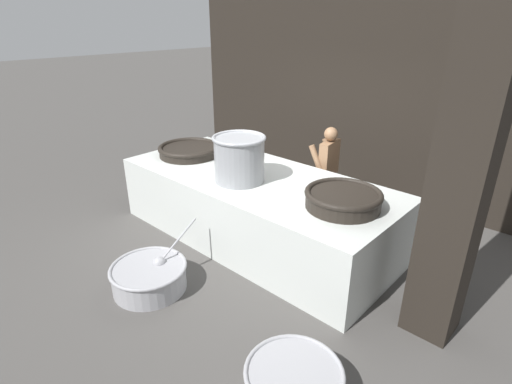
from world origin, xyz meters
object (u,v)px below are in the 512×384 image
Objects in this scene: giant_wok_near at (189,150)px; giant_wok_far at (343,198)px; prep_bowl_vegetables at (149,276)px; cook at (328,170)px; stock_pot at (239,158)px.

giant_wok_far is (2.78, 0.00, 0.02)m from giant_wok_near.
prep_bowl_vegetables is at bearing -52.48° from giant_wok_near.
cook reaches higher than giant_wok_near.
stock_pot is at bearing -9.05° from giant_wok_near.
giant_wok_near is 1.37m from stock_pot.
stock_pot is 0.48× the size of cook.
giant_wok_far is at bearing 8.51° from stock_pot.
prep_bowl_vegetables is (-1.47, -1.71, -0.87)m from giant_wok_far.
giant_wok_near is at bearing 127.52° from prep_bowl_vegetables.
cook is 3.04m from prep_bowl_vegetables.
prep_bowl_vegetables is (-0.02, -1.50, -1.08)m from stock_pot.
giant_wok_far is 1.26× the size of stock_pot.
stock_pot is 1.84m from prep_bowl_vegetables.
prep_bowl_vegetables is at bearing -90.79° from stock_pot.
giant_wok_near is 2.78m from giant_wok_far.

